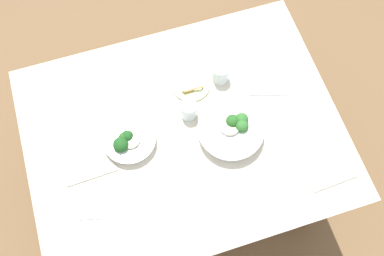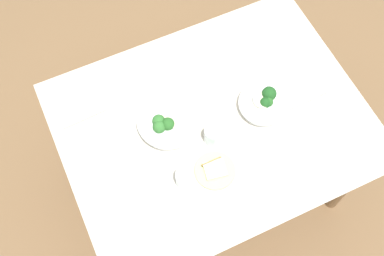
{
  "view_description": "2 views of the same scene",
  "coord_description": "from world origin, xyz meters",
  "px_view_note": "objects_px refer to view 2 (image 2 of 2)",
  "views": [
    {
      "loc": [
        -0.19,
        -0.72,
        2.5
      ],
      "look_at": [
        0.04,
        -0.0,
        0.73
      ],
      "focal_mm": 42.42,
      "sensor_mm": 36.0,
      "label": 1
    },
    {
      "loc": [
        0.5,
        0.85,
        2.64
      ],
      "look_at": [
        0.11,
        -0.01,
        0.73
      ],
      "focal_mm": 45.83,
      "sensor_mm": 36.0,
      "label": 2
    }
  ],
  "objects_px": {
    "bread_side_plate": "(215,170)",
    "fork_by_near_bowl": "(277,46)",
    "napkin_folded_lower": "(296,88)",
    "fork_by_far_bowl": "(272,134)",
    "table_knife_left": "(128,171)",
    "napkin_folded_upper": "(78,106)",
    "broccoli_bowl_far": "(264,103)",
    "water_glass_center": "(212,136)",
    "broccoli_bowl_near": "(168,123)",
    "water_glass_side": "(185,179)"
  },
  "relations": [
    {
      "from": "bread_side_plate",
      "to": "napkin_folded_lower",
      "type": "height_order",
      "value": "bread_side_plate"
    },
    {
      "from": "fork_by_near_bowl",
      "to": "napkin_folded_lower",
      "type": "xyz_separation_m",
      "value": [
        0.03,
        0.24,
        0.0
      ]
    },
    {
      "from": "water_glass_center",
      "to": "bread_side_plate",
      "type": "bearing_deg",
      "value": 68.93
    },
    {
      "from": "napkin_folded_upper",
      "to": "broccoli_bowl_far",
      "type": "bearing_deg",
      "value": 154.99
    },
    {
      "from": "bread_side_plate",
      "to": "water_glass_side",
      "type": "height_order",
      "value": "water_glass_side"
    },
    {
      "from": "broccoli_bowl_far",
      "to": "bread_side_plate",
      "type": "relative_size",
      "value": 1.28
    },
    {
      "from": "fork_by_far_bowl",
      "to": "napkin_folded_lower",
      "type": "bearing_deg",
      "value": -4.16
    },
    {
      "from": "broccoli_bowl_far",
      "to": "fork_by_far_bowl",
      "type": "xyz_separation_m",
      "value": [
        0.03,
        0.14,
        -0.03
      ]
    },
    {
      "from": "fork_by_near_bowl",
      "to": "napkin_folded_upper",
      "type": "distance_m",
      "value": 0.98
    },
    {
      "from": "fork_by_near_bowl",
      "to": "napkin_folded_lower",
      "type": "height_order",
      "value": "napkin_folded_lower"
    },
    {
      "from": "water_glass_center",
      "to": "fork_by_far_bowl",
      "type": "distance_m",
      "value": 0.27
    },
    {
      "from": "bread_side_plate",
      "to": "broccoli_bowl_far",
      "type": "bearing_deg",
      "value": -150.69
    },
    {
      "from": "broccoli_bowl_near",
      "to": "water_glass_side",
      "type": "xyz_separation_m",
      "value": [
        0.04,
        0.27,
        0.01
      ]
    },
    {
      "from": "napkin_folded_upper",
      "to": "napkin_folded_lower",
      "type": "relative_size",
      "value": 0.91
    },
    {
      "from": "broccoli_bowl_near",
      "to": "fork_by_far_bowl",
      "type": "distance_m",
      "value": 0.45
    },
    {
      "from": "bread_side_plate",
      "to": "fork_by_near_bowl",
      "type": "relative_size",
      "value": 1.84
    },
    {
      "from": "napkin_folded_upper",
      "to": "bread_side_plate",
      "type": "bearing_deg",
      "value": 127.97
    },
    {
      "from": "broccoli_bowl_near",
      "to": "napkin_folded_upper",
      "type": "relative_size",
      "value": 1.4
    },
    {
      "from": "broccoli_bowl_far",
      "to": "napkin_folded_upper",
      "type": "bearing_deg",
      "value": -25.01
    },
    {
      "from": "water_glass_center",
      "to": "water_glass_side",
      "type": "distance_m",
      "value": 0.23
    },
    {
      "from": "fork_by_far_bowl",
      "to": "fork_by_near_bowl",
      "type": "xyz_separation_m",
      "value": [
        -0.25,
        -0.4,
        0.0
      ]
    },
    {
      "from": "broccoli_bowl_near",
      "to": "napkin_folded_lower",
      "type": "relative_size",
      "value": 1.27
    },
    {
      "from": "broccoli_bowl_near",
      "to": "napkin_folded_lower",
      "type": "bearing_deg",
      "value": 173.78
    },
    {
      "from": "bread_side_plate",
      "to": "fork_by_far_bowl",
      "type": "bearing_deg",
      "value": -170.74
    },
    {
      "from": "broccoli_bowl_far",
      "to": "napkin_folded_lower",
      "type": "distance_m",
      "value": 0.19
    },
    {
      "from": "fork_by_near_bowl",
      "to": "table_knife_left",
      "type": "relative_size",
      "value": 0.44
    },
    {
      "from": "water_glass_center",
      "to": "napkin_folded_lower",
      "type": "xyz_separation_m",
      "value": [
        -0.47,
        -0.07,
        -0.04
      ]
    },
    {
      "from": "broccoli_bowl_near",
      "to": "fork_by_far_bowl",
      "type": "bearing_deg",
      "value": 150.18
    },
    {
      "from": "bread_side_plate",
      "to": "napkin_folded_lower",
      "type": "distance_m",
      "value": 0.56
    },
    {
      "from": "table_knife_left",
      "to": "napkin_folded_upper",
      "type": "distance_m",
      "value": 0.39
    },
    {
      "from": "table_knife_left",
      "to": "napkin_folded_upper",
      "type": "relative_size",
      "value": 1.09
    },
    {
      "from": "fork_by_far_bowl",
      "to": "napkin_folded_upper",
      "type": "height_order",
      "value": "napkin_folded_upper"
    },
    {
      "from": "water_glass_side",
      "to": "napkin_folded_upper",
      "type": "height_order",
      "value": "water_glass_side"
    },
    {
      "from": "fork_by_far_bowl",
      "to": "fork_by_near_bowl",
      "type": "distance_m",
      "value": 0.47
    },
    {
      "from": "broccoli_bowl_near",
      "to": "fork_by_near_bowl",
      "type": "bearing_deg",
      "value": -164.61
    },
    {
      "from": "water_glass_side",
      "to": "napkin_folded_lower",
      "type": "height_order",
      "value": "water_glass_side"
    },
    {
      "from": "water_glass_side",
      "to": "fork_by_far_bowl",
      "type": "distance_m",
      "value": 0.44
    },
    {
      "from": "bread_side_plate",
      "to": "water_glass_side",
      "type": "relative_size",
      "value": 1.85
    },
    {
      "from": "water_glass_center",
      "to": "table_knife_left",
      "type": "xyz_separation_m",
      "value": [
        0.38,
        -0.02,
        -0.04
      ]
    },
    {
      "from": "broccoli_bowl_far",
      "to": "water_glass_center",
      "type": "xyz_separation_m",
      "value": [
        0.28,
        0.05,
        0.01
      ]
    },
    {
      "from": "napkin_folded_upper",
      "to": "table_knife_left",
      "type": "bearing_deg",
      "value": 102.88
    },
    {
      "from": "bread_side_plate",
      "to": "water_glass_side",
      "type": "xyz_separation_m",
      "value": [
        0.14,
        -0.01,
        0.04
      ]
    },
    {
      "from": "water_glass_side",
      "to": "fork_by_far_bowl",
      "type": "relative_size",
      "value": 1.19
    },
    {
      "from": "water_glass_side",
      "to": "table_knife_left",
      "type": "xyz_separation_m",
      "value": [
        0.2,
        -0.15,
        -0.04
      ]
    },
    {
      "from": "napkin_folded_lower",
      "to": "table_knife_left",
      "type": "bearing_deg",
      "value": 3.55
    },
    {
      "from": "water_glass_center",
      "to": "table_knife_left",
      "type": "bearing_deg",
      "value": -3.09
    },
    {
      "from": "broccoli_bowl_far",
      "to": "table_knife_left",
      "type": "bearing_deg",
      "value": 2.71
    },
    {
      "from": "bread_side_plate",
      "to": "fork_by_near_bowl",
      "type": "distance_m",
      "value": 0.71
    },
    {
      "from": "water_glass_center",
      "to": "napkin_folded_upper",
      "type": "height_order",
      "value": "water_glass_center"
    },
    {
      "from": "broccoli_bowl_far",
      "to": "table_knife_left",
      "type": "xyz_separation_m",
      "value": [
        0.67,
        0.03,
        -0.03
      ]
    }
  ]
}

